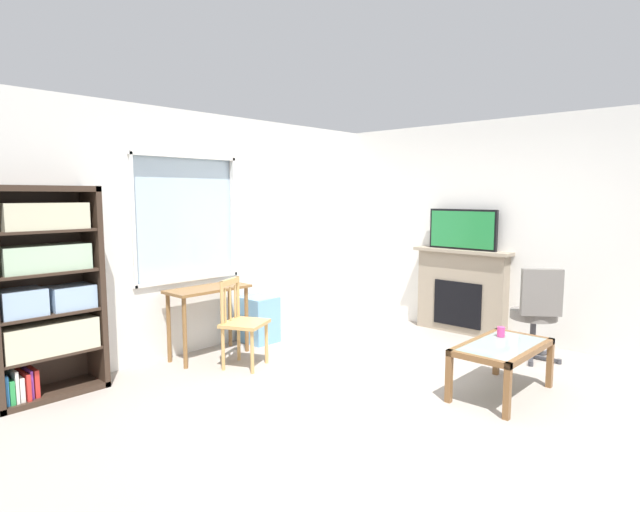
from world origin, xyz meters
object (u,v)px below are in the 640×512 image
tv (462,229)px  coffee_table (502,352)px  desk_under_window (208,301)px  sippy_cup (501,332)px  office_chair (537,309)px  bookshelf (44,291)px  wooden_chair (242,322)px  plastic_drawer_unit (259,319)px  fireplace (461,291)px

tv → coffee_table: 2.28m
desk_under_window → sippy_cup: 2.98m
desk_under_window → office_chair: bearing=-49.8°
bookshelf → sippy_cup: bearing=-43.6°
desk_under_window → wooden_chair: bearing=-86.2°
wooden_chair → tv: (2.71, -1.00, 0.85)m
desk_under_window → coffee_table: desk_under_window is taller
desk_under_window → coffee_table: (1.09, -2.78, -0.23)m
desk_under_window → plastic_drawer_unit: (0.74, 0.05, -0.34)m
office_chair → sippy_cup: size_ratio=11.11×
coffee_table → sippy_cup: bearing=26.9°
fireplace → sippy_cup: fireplace is taller
wooden_chair → coffee_table: size_ratio=0.91×
bookshelf → coffee_table: bearing=-47.0°
coffee_table → sippy_cup: 0.27m
bookshelf → office_chair: bearing=-35.7°
bookshelf → fireplace: size_ratio=1.44×
sippy_cup → fireplace: bearing=38.6°
tv → sippy_cup: bearing=-141.1°
tv → sippy_cup: 2.01m
plastic_drawer_unit → fireplace: size_ratio=0.43×
desk_under_window → sippy_cup: size_ratio=9.94×
bookshelf → sippy_cup: size_ratio=20.24×
desk_under_window → tv: (2.74, -1.52, 0.70)m
wooden_chair → fireplace: (2.73, -1.00, 0.07)m
tv → office_chair: bearing=-114.0°
desk_under_window → tv: 3.21m
wooden_chair → plastic_drawer_unit: wooden_chair is taller
bookshelf → plastic_drawer_unit: 2.44m
bookshelf → tv: 4.66m
plastic_drawer_unit → bookshelf: bearing=178.6°
bookshelf → coffee_table: bookshelf is taller
plastic_drawer_unit → fireplace: (2.02, -1.57, 0.27)m
wooden_chair → office_chair: size_ratio=0.90×
wooden_chair → plastic_drawer_unit: size_ratio=1.66×
sippy_cup → desk_under_window: bearing=116.2°
bookshelf → fireplace: bearing=-20.4°
bookshelf → sippy_cup: 4.05m
plastic_drawer_unit → coffee_table: plastic_drawer_unit is taller
desk_under_window → coffee_table: 3.00m
sippy_cup → bookshelf: bearing=136.4°
plastic_drawer_unit → tv: tv is taller
tv → office_chair: size_ratio=0.90×
plastic_drawer_unit → sippy_cup: sippy_cup is taller
bookshelf → plastic_drawer_unit: bearing=-1.4°
fireplace → office_chair: (-0.52, -1.13, 0.02)m
sippy_cup → office_chair: bearing=1.3°
wooden_chair → plastic_drawer_unit: bearing=38.7°
tv → office_chair: (-0.50, -1.13, -0.76)m
tv → fireplace: bearing=0.0°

